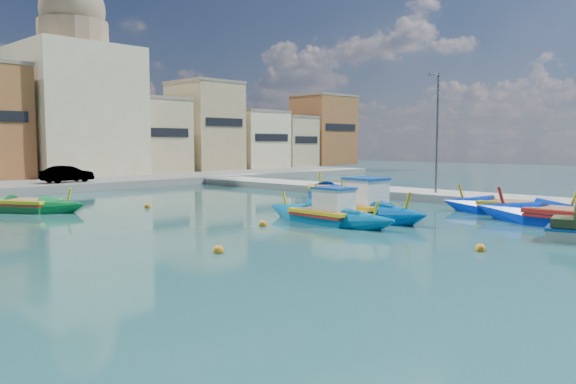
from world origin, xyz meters
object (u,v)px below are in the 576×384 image
luzzu_green (28,207)px  luzzu_blue_south (576,220)px  luzzu_cyan_south (514,210)px  luzzu_blue_cabin (359,210)px  luzzu_turquoise_cabin (327,216)px  church_block (75,93)px  luzzu_cyan_mid (330,194)px  quay_street_lamp (437,132)px

luzzu_green → luzzu_blue_south: size_ratio=0.73×
luzzu_green → luzzu_cyan_south: luzzu_cyan_south is taller
luzzu_blue_cabin → luzzu_blue_south: size_ratio=0.92×
luzzu_turquoise_cabin → luzzu_cyan_south: luzzu_turquoise_cabin is taller
church_block → luzzu_cyan_mid: (3.76, -28.37, -8.11)m
luzzu_turquoise_cabin → quay_street_lamp: bearing=6.9°
luzzu_green → church_block: bearing=58.8°
church_block → luzzu_cyan_mid: church_block is taller
luzzu_turquoise_cabin → luzzu_green: size_ratio=1.15×
luzzu_green → luzzu_blue_south: 27.10m
luzzu_green → luzzu_cyan_south: size_ratio=0.88×
church_block → luzzu_blue_cabin: size_ratio=2.15×
quay_street_lamp → luzzu_blue_south: (-5.80, -10.12, -4.05)m
quay_street_lamp → luzzu_blue_south: quay_street_lamp is taller
church_block → luzzu_green: bearing=-121.2°
quay_street_lamp → luzzu_blue_cabin: 10.93m
luzzu_blue_south → luzzu_cyan_south: size_ratio=1.21×
luzzu_cyan_south → luzzu_blue_cabin: bearing=142.9°
luzzu_blue_cabin → luzzu_green: size_ratio=1.26×
church_block → quay_street_lamp: 35.04m
church_block → luzzu_turquoise_cabin: church_block is taller
luzzu_turquoise_cabin → luzzu_blue_south: luzzu_turquoise_cabin is taller
luzzu_blue_cabin → luzzu_green: (-10.23, 14.34, -0.13)m
quay_street_lamp → luzzu_blue_cabin: bearing=-171.2°
quay_street_lamp → luzzu_cyan_mid: (-3.68, 5.63, -4.04)m
luzzu_turquoise_cabin → luzzu_cyan_south: 10.15m
quay_street_lamp → luzzu_cyan_south: 8.44m
luzzu_turquoise_cabin → luzzu_blue_cabin: (2.35, -0.05, 0.06)m
quay_street_lamp → luzzu_blue_cabin: (-10.07, -1.56, -3.96)m
luzzu_turquoise_cabin → luzzu_green: 16.32m
church_block → luzzu_cyan_south: bearing=-84.5°
luzzu_cyan_mid → luzzu_green: bearing=156.7°
luzzu_green → luzzu_blue_cabin: bearing=-54.5°
luzzu_cyan_mid → luzzu_blue_south: size_ratio=0.92×
luzzu_blue_cabin → luzzu_turquoise_cabin: bearing=178.8°
luzzu_blue_cabin → luzzu_blue_south: 9.57m
church_block → luzzu_blue_south: bearing=-87.9°
luzzu_turquoise_cabin → luzzu_blue_south: 10.86m
luzzu_green → luzzu_cyan_south: (16.72, -19.26, 0.02)m
church_block → luzzu_cyan_south: size_ratio=2.39×
quay_street_lamp → luzzu_turquoise_cabin: 13.14m
luzzu_blue_cabin → luzzu_cyan_mid: luzzu_blue_cabin is taller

